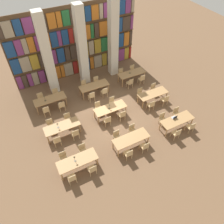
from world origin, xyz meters
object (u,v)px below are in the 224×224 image
chair_28 (92,96)px  chair_30 (104,92)px  chair_5 (117,136)px  chair_14 (75,134)px  desk_lamp_0 (75,158)px  desk_lamp_4 (130,70)px  chair_0 (72,178)px  chair_10 (191,127)px  chair_2 (92,169)px  chair_32 (130,83)px  chair_26 (62,105)px  pillar_right (113,40)px  chair_35 (133,70)px  desk_lamp_1 (57,125)px  reading_table_4 (110,109)px  reading_table_8 (132,74)px  chair_16 (107,120)px  laptop (174,117)px  pillar_left (47,56)px  desk_lamp_2 (109,106)px  chair_19 (112,102)px  desk_lamp_3 (44,97)px  chair_1 (63,158)px  chair_17 (98,107)px  chair_25 (41,98)px  reading_table_6 (50,100)px  chair_24 (46,111)px  reading_table_7 (94,86)px  chair_20 (151,105)px  chair_31 (97,82)px  chair_13 (50,125)px  chair_21 (140,93)px  pillar_center (82,47)px  chair_3 (83,150)px  chair_7 (132,130)px  chair_6 (145,146)px  chair_11 (177,113)px  chair_23 (154,89)px  chair_4 (128,154)px  chair_34 (142,79)px  chair_33 (121,73)px  reading_table_3 (62,127)px  chair_27 (56,94)px  reading_table_1 (131,139)px  chair_18 (122,115)px

chair_28 → chair_30: size_ratio=1.00×
chair_5 → chair_14: same height
desk_lamp_0 → desk_lamp_4: 8.62m
chair_14 → chair_5: bearing=-32.0°
chair_0 → chair_10: same height
chair_2 → chair_32: 7.81m
chair_0 → chair_26: same height
pillar_right → chair_35: (1.30, -1.00, -2.52)m
desk_lamp_1 → reading_table_4: (3.59, 0.08, -0.34)m
desk_lamp_1 → reading_table_8: bearing=22.1°
chair_16 → chair_30: bearing=68.0°
laptop → pillar_left: bearing=-50.8°
chair_2 → desk_lamp_2: desk_lamp_2 is taller
chair_19 → desk_lamp_3: 4.64m
chair_1 → chair_26: same height
chair_17 → chair_25: size_ratio=1.00×
reading_table_6 → chair_24: chair_24 is taller
desk_lamp_3 → reading_table_7: bearing=0.0°
chair_19 → chair_20: bearing=146.8°
chair_31 → chair_32: (2.23, -1.31, 0.00)m
chair_13 → chair_21: 6.71m
pillar_center → chair_24: bearing=-147.6°
chair_0 → chair_3: bearing=50.3°
desk_lamp_0 → desk_lamp_3: desk_lamp_3 is taller
chair_3 → chair_7: bearing=179.4°
chair_10 → desk_lamp_2: desk_lamp_2 is taller
chair_6 → chair_10: same height
chair_14 → chair_21: same height
chair_11 → chair_23: same height
chair_4 → chair_7: 1.76m
chair_3 → desk_lamp_2: bearing=-143.0°
desk_lamp_0 → desk_lamp_2: bearing=38.8°
chair_7 → chair_34: same height
chair_4 → chair_17: same height
chair_28 → chair_33: 3.57m
chair_19 → chair_35: size_ratio=1.00×
pillar_center → chair_6: (0.51, -7.91, -2.52)m
chair_11 → desk_lamp_2: (-3.96, 2.16, 0.55)m
chair_2 → desk_lamp_1: bearing=102.9°
pillar_right → chair_30: (-1.98, -2.46, -2.52)m
pillar_right → chair_32: 3.48m
chair_14 → desk_lamp_3: 3.57m
desk_lamp_2 → chair_33: (2.83, 3.43, -0.55)m
chair_3 → reading_table_3: (-0.55, 2.01, 0.21)m
desk_lamp_0 → chair_21: size_ratio=0.49×
chair_2 → chair_28: bearing=67.1°
pillar_left → chair_5: size_ratio=6.80×
chair_27 → desk_lamp_1: bearing=76.3°
reading_table_1 → chair_5: bearing=128.9°
chair_17 → chair_18: bearing=128.2°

